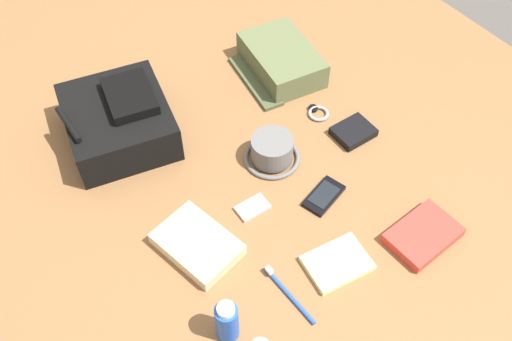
{
  "coord_description": "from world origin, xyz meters",
  "views": [
    {
      "loc": [
        -0.77,
        0.53,
        1.21
      ],
      "look_at": [
        0.0,
        0.0,
        0.04
      ],
      "focal_mm": 39.95,
      "sensor_mm": 36.0,
      "label": 1
    }
  ],
  "objects_px": {
    "bucket_hat": "(272,151)",
    "backpack": "(119,120)",
    "cell_phone": "(324,196)",
    "notepad": "(337,263)",
    "wallet": "(353,132)",
    "folded_towel": "(197,244)",
    "wristwatch": "(318,113)",
    "media_player": "(253,207)",
    "paperback_novel": "(423,235)",
    "toothbrush": "(286,291)",
    "deodorant_spray": "(227,321)",
    "toiletry_pouch": "(280,61)"
  },
  "relations": [
    {
      "from": "toothbrush",
      "to": "media_player",
      "type": "bearing_deg",
      "value": -16.3
    },
    {
      "from": "wallet",
      "to": "notepad",
      "type": "distance_m",
      "value": 0.43
    },
    {
      "from": "toiletry_pouch",
      "to": "backpack",
      "type": "bearing_deg",
      "value": 86.49
    },
    {
      "from": "backpack",
      "to": "wallet",
      "type": "height_order",
      "value": "backpack"
    },
    {
      "from": "toiletry_pouch",
      "to": "deodorant_spray",
      "type": "distance_m",
      "value": 0.88
    },
    {
      "from": "toiletry_pouch",
      "to": "paperback_novel",
      "type": "xyz_separation_m",
      "value": [
        -0.7,
        0.07,
        -0.03
      ]
    },
    {
      "from": "paperback_novel",
      "to": "media_player",
      "type": "distance_m",
      "value": 0.43
    },
    {
      "from": "backpack",
      "to": "notepad",
      "type": "bearing_deg",
      "value": -160.7
    },
    {
      "from": "wristwatch",
      "to": "wallet",
      "type": "distance_m",
      "value": 0.13
    },
    {
      "from": "wallet",
      "to": "folded_towel",
      "type": "xyz_separation_m",
      "value": [
        -0.07,
        0.56,
        0.01
      ]
    },
    {
      "from": "backpack",
      "to": "cell_phone",
      "type": "bearing_deg",
      "value": -146.07
    },
    {
      "from": "bucket_hat",
      "to": "wallet",
      "type": "bearing_deg",
      "value": -103.63
    },
    {
      "from": "wallet",
      "to": "bucket_hat",
      "type": "bearing_deg",
      "value": 76.14
    },
    {
      "from": "paperback_novel",
      "to": "toiletry_pouch",
      "type": "bearing_deg",
      "value": -6.1
    },
    {
      "from": "wallet",
      "to": "toiletry_pouch",
      "type": "bearing_deg",
      "value": 1.55
    },
    {
      "from": "bucket_hat",
      "to": "media_player",
      "type": "xyz_separation_m",
      "value": [
        -0.11,
        0.14,
        -0.03
      ]
    },
    {
      "from": "toiletry_pouch",
      "to": "bucket_hat",
      "type": "bearing_deg",
      "value": 140.23
    },
    {
      "from": "toothbrush",
      "to": "folded_towel",
      "type": "xyz_separation_m",
      "value": [
        0.22,
        0.11,
        0.01
      ]
    },
    {
      "from": "toothbrush",
      "to": "wristwatch",
      "type": "bearing_deg",
      "value": -45.67
    },
    {
      "from": "cell_phone",
      "to": "notepad",
      "type": "height_order",
      "value": "notepad"
    },
    {
      "from": "backpack",
      "to": "toiletry_pouch",
      "type": "bearing_deg",
      "value": -93.51
    },
    {
      "from": "toothbrush",
      "to": "folded_towel",
      "type": "height_order",
      "value": "folded_towel"
    },
    {
      "from": "toiletry_pouch",
      "to": "folded_towel",
      "type": "relative_size",
      "value": 1.47
    },
    {
      "from": "bucket_hat",
      "to": "toothbrush",
      "type": "relative_size",
      "value": 0.88
    },
    {
      "from": "toiletry_pouch",
      "to": "bucket_hat",
      "type": "height_order",
      "value": "toiletry_pouch"
    },
    {
      "from": "paperback_novel",
      "to": "folded_towel",
      "type": "bearing_deg",
      "value": 58.33
    },
    {
      "from": "media_player",
      "to": "notepad",
      "type": "distance_m",
      "value": 0.26
    },
    {
      "from": "folded_towel",
      "to": "paperback_novel",
      "type": "bearing_deg",
      "value": -121.67
    },
    {
      "from": "bucket_hat",
      "to": "deodorant_spray",
      "type": "bearing_deg",
      "value": 133.41
    },
    {
      "from": "cell_phone",
      "to": "wristwatch",
      "type": "distance_m",
      "value": 0.3
    },
    {
      "from": "notepad",
      "to": "wristwatch",
      "type": "bearing_deg",
      "value": -26.34
    },
    {
      "from": "paperback_novel",
      "to": "toothbrush",
      "type": "distance_m",
      "value": 0.37
    },
    {
      "from": "media_player",
      "to": "folded_towel",
      "type": "bearing_deg",
      "value": 96.42
    },
    {
      "from": "bucket_hat",
      "to": "backpack",
      "type": "bearing_deg",
      "value": 43.72
    },
    {
      "from": "bucket_hat",
      "to": "notepad",
      "type": "height_order",
      "value": "bucket_hat"
    },
    {
      "from": "toiletry_pouch",
      "to": "deodorant_spray",
      "type": "height_order",
      "value": "deodorant_spray"
    },
    {
      "from": "backpack",
      "to": "cell_phone",
      "type": "distance_m",
      "value": 0.6
    },
    {
      "from": "toiletry_pouch",
      "to": "cell_phone",
      "type": "height_order",
      "value": "toiletry_pouch"
    },
    {
      "from": "deodorant_spray",
      "to": "media_player",
      "type": "height_order",
      "value": "deodorant_spray"
    },
    {
      "from": "deodorant_spray",
      "to": "media_player",
      "type": "bearing_deg",
      "value": -43.79
    },
    {
      "from": "notepad",
      "to": "toothbrush",
      "type": "bearing_deg",
      "value": 92.81
    },
    {
      "from": "bucket_hat",
      "to": "wallet",
      "type": "xyz_separation_m",
      "value": [
        -0.06,
        -0.24,
        -0.02
      ]
    },
    {
      "from": "toiletry_pouch",
      "to": "notepad",
      "type": "distance_m",
      "value": 0.71
    },
    {
      "from": "backpack",
      "to": "notepad",
      "type": "relative_size",
      "value": 2.38
    },
    {
      "from": "bucket_hat",
      "to": "toothbrush",
      "type": "height_order",
      "value": "bucket_hat"
    },
    {
      "from": "toiletry_pouch",
      "to": "media_player",
      "type": "bearing_deg",
      "value": 136.27
    },
    {
      "from": "wristwatch",
      "to": "cell_phone",
      "type": "bearing_deg",
      "value": 144.44
    },
    {
      "from": "backpack",
      "to": "wallet",
      "type": "bearing_deg",
      "value": -124.42
    },
    {
      "from": "toiletry_pouch",
      "to": "bucket_hat",
      "type": "distance_m",
      "value": 0.37
    },
    {
      "from": "toothbrush",
      "to": "wallet",
      "type": "xyz_separation_m",
      "value": [
        0.29,
        -0.45,
        0.01
      ]
    }
  ]
}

